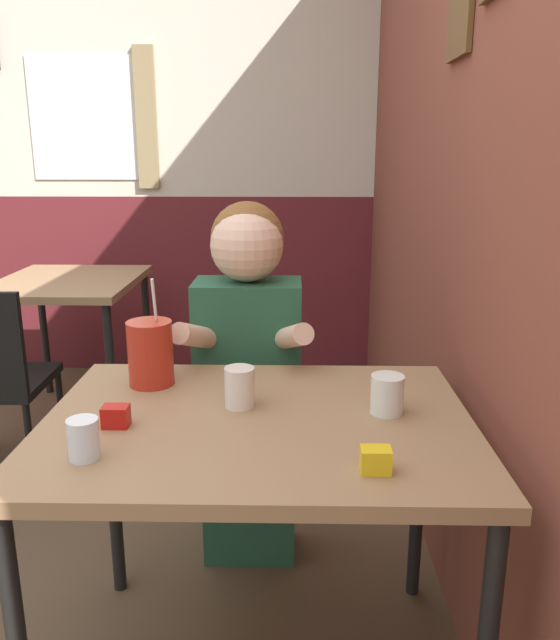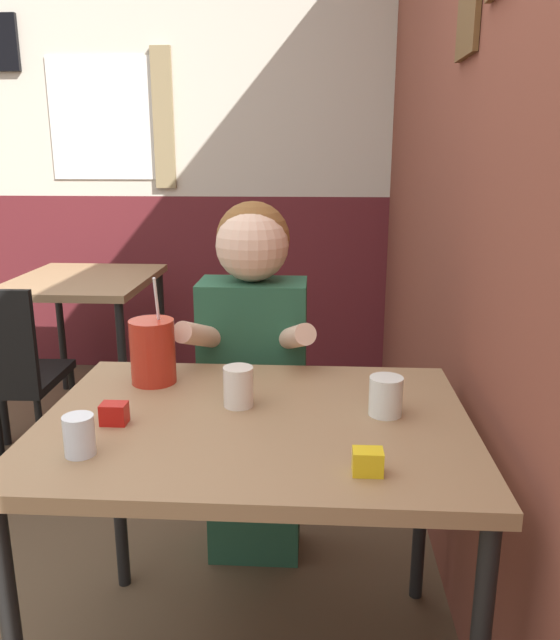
{
  "view_description": "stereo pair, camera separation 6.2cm",
  "coord_description": "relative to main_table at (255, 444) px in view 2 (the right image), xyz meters",
  "views": [
    {
      "loc": [
        0.65,
        -1.08,
        1.36
      ],
      "look_at": [
        0.62,
        0.44,
        0.95
      ],
      "focal_mm": 35.0,
      "sensor_mm": 36.0,
      "label": 1
    },
    {
      "loc": [
        0.72,
        -1.08,
        1.36
      ],
      "look_at": [
        0.62,
        0.44,
        0.95
      ],
      "focal_mm": 35.0,
      "sensor_mm": 36.0,
      "label": 2
    }
  ],
  "objects": [
    {
      "name": "brick_wall_right",
      "position": [
        0.6,
        1.08,
        0.67
      ],
      "size": [
        0.08,
        4.74,
        2.7
      ],
      "color": "brown",
      "rests_on": "ground_plane"
    },
    {
      "name": "back_wall",
      "position": [
        -0.58,
        2.47,
        0.68
      ],
      "size": [
        5.28,
        0.09,
        2.7
      ],
      "color": "beige",
      "rests_on": "ground_plane"
    },
    {
      "name": "main_table",
      "position": [
        0.0,
        0.0,
        0.0
      ],
      "size": [
        1.02,
        0.76,
        0.75
      ],
      "color": "#93704C",
      "rests_on": "ground_plane"
    },
    {
      "name": "background_table",
      "position": [
        -1.04,
        1.66,
        -0.02
      ],
      "size": [
        0.67,
        0.81,
        0.75
      ],
      "color": "#93704C",
      "rests_on": "ground_plane"
    },
    {
      "name": "chair_near_window",
      "position": [
        -1.12,
        0.93,
        -0.17
      ],
      "size": [
        0.41,
        0.41,
        0.87
      ],
      "rotation": [
        0.0,
        0.0,
        0.02
      ],
      "color": "black",
      "rests_on": "ground_plane"
    },
    {
      "name": "person_seated",
      "position": [
        -0.06,
        0.55,
        -0.01
      ],
      "size": [
        0.42,
        0.42,
        1.21
      ],
      "color": "#235138",
      "rests_on": "ground_plane"
    },
    {
      "name": "cocktail_pitcher",
      "position": [
        -0.3,
        0.22,
        0.16
      ],
      "size": [
        0.12,
        0.12,
        0.3
      ],
      "color": "#B22819",
      "rests_on": "main_table"
    },
    {
      "name": "glass_near_pitcher",
      "position": [
        -0.35,
        -0.21,
        0.11
      ],
      "size": [
        0.06,
        0.06,
        0.09
      ],
      "color": "silver",
      "rests_on": "main_table"
    },
    {
      "name": "glass_center",
      "position": [
        0.31,
        0.04,
        0.12
      ],
      "size": [
        0.08,
        0.08,
        0.09
      ],
      "color": "silver",
      "rests_on": "main_table"
    },
    {
      "name": "glass_far_side",
      "position": [
        -0.05,
        0.07,
        0.12
      ],
      "size": [
        0.07,
        0.07,
        0.1
      ],
      "color": "silver",
      "rests_on": "main_table"
    },
    {
      "name": "condiment_ketchup",
      "position": [
        -0.32,
        -0.05,
        0.1
      ],
      "size": [
        0.06,
        0.04,
        0.05
      ],
      "color": "#B7140F",
      "rests_on": "main_table"
    },
    {
      "name": "condiment_mustard",
      "position": [
        0.25,
        -0.25,
        0.1
      ],
      "size": [
        0.06,
        0.04,
        0.05
      ],
      "color": "yellow",
      "rests_on": "main_table"
    }
  ]
}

